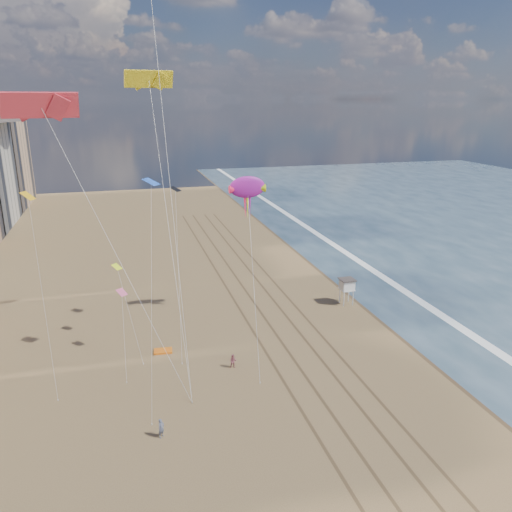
{
  "coord_description": "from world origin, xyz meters",
  "views": [
    {
      "loc": [
        -15.19,
        -25.47,
        26.31
      ],
      "look_at": [
        -0.96,
        26.0,
        9.5
      ],
      "focal_mm": 35.0,
      "sensor_mm": 36.0,
      "label": 1
    }
  ],
  "objects_px": {
    "show_kite": "(247,188)",
    "kite_flyer_b": "(233,361)",
    "lifeguard_stand": "(347,285)",
    "grounded_kite": "(163,351)",
    "kite_flyer_a": "(161,428)"
  },
  "relations": [
    {
      "from": "show_kite",
      "to": "kite_flyer_b",
      "type": "xyz_separation_m",
      "value": [
        -4.66,
        -11.9,
        -15.7
      ]
    },
    {
      "from": "lifeguard_stand",
      "to": "grounded_kite",
      "type": "bearing_deg",
      "value": -164.46
    },
    {
      "from": "grounded_kite",
      "to": "kite_flyer_a",
      "type": "distance_m",
      "value": 14.57
    },
    {
      "from": "grounded_kite",
      "to": "kite_flyer_b",
      "type": "xyz_separation_m",
      "value": [
        6.62,
        -5.34,
        0.64
      ]
    },
    {
      "from": "lifeguard_stand",
      "to": "kite_flyer_a",
      "type": "distance_m",
      "value": 34.12
    },
    {
      "from": "show_kite",
      "to": "lifeguard_stand",
      "type": "bearing_deg",
      "value": 1.65
    },
    {
      "from": "grounded_kite",
      "to": "show_kite",
      "type": "height_order",
      "value": "show_kite"
    },
    {
      "from": "kite_flyer_a",
      "to": "lifeguard_stand",
      "type": "bearing_deg",
      "value": -2.59
    },
    {
      "from": "kite_flyer_a",
      "to": "kite_flyer_b",
      "type": "relative_size",
      "value": 1.11
    },
    {
      "from": "lifeguard_stand",
      "to": "show_kite",
      "type": "height_order",
      "value": "show_kite"
    },
    {
      "from": "lifeguard_stand",
      "to": "kite_flyer_a",
      "type": "relative_size",
      "value": 2.14
    },
    {
      "from": "grounded_kite",
      "to": "kite_flyer_a",
      "type": "bearing_deg",
      "value": -90.63
    },
    {
      "from": "show_kite",
      "to": "kite_flyer_a",
      "type": "distance_m",
      "value": 29.14
    },
    {
      "from": "kite_flyer_a",
      "to": "grounded_kite",
      "type": "bearing_deg",
      "value": 42.62
    },
    {
      "from": "lifeguard_stand",
      "to": "grounded_kite",
      "type": "relative_size",
      "value": 1.83
    }
  ]
}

